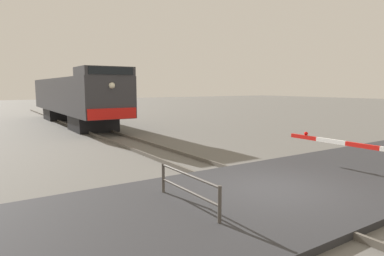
{
  "coord_description": "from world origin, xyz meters",
  "views": [
    {
      "loc": [
        -6.73,
        -6.17,
        2.94
      ],
      "look_at": [
        0.84,
        5.36,
        1.24
      ],
      "focal_mm": 31.21,
      "sensor_mm": 36.0,
      "label": 1
    }
  ],
  "objects": [
    {
      "name": "rail_track_left",
      "position": [
        -0.72,
        0.0,
        0.07
      ],
      "size": [
        0.08,
        80.0,
        0.15
      ],
      "primitive_type": "cube",
      "color": "#59544C",
      "rests_on": "ground_plane"
    },
    {
      "name": "locomotive",
      "position": [
        0.0,
        20.91,
        2.16
      ],
      "size": [
        3.08,
        17.44,
        4.13
      ],
      "color": "black",
      "rests_on": "ground_plane"
    },
    {
      "name": "road_surface",
      "position": [
        0.0,
        0.0,
        0.08
      ],
      "size": [
        36.0,
        5.5,
        0.16
      ],
      "primitive_type": "cube",
      "color": "#2D2D30",
      "rests_on": "ground_plane"
    },
    {
      "name": "guard_railing",
      "position": [
        -2.66,
        0.21,
        0.62
      ],
      "size": [
        0.08,
        2.49,
        0.95
      ],
      "color": "#4C4742",
      "rests_on": "ground_plane"
    },
    {
      "name": "ground_plane",
      "position": [
        0.0,
        0.0,
        0.0
      ],
      "size": [
        160.0,
        160.0,
        0.0
      ],
      "primitive_type": "plane",
      "color": "#605E59"
    },
    {
      "name": "rail_track_right",
      "position": [
        0.72,
        0.0,
        0.07
      ],
      "size": [
        0.08,
        80.0,
        0.15
      ],
      "primitive_type": "cube",
      "color": "#59544C",
      "rests_on": "ground_plane"
    }
  ]
}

